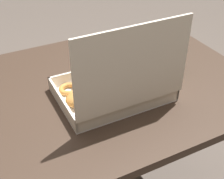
# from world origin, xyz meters

# --- Properties ---
(dining_table) EXTENTS (1.01, 0.80, 0.75)m
(dining_table) POSITION_xyz_m (0.00, 0.00, 0.63)
(dining_table) COLOR #38281E
(dining_table) RESTS_ON ground_plane
(donut_box) EXTENTS (0.37, 0.27, 0.31)m
(donut_box) POSITION_xyz_m (0.04, 0.10, 0.80)
(donut_box) COLOR white
(donut_box) RESTS_ON dining_table
(coffee_mug) EXTENTS (0.07, 0.07, 0.09)m
(coffee_mug) POSITION_xyz_m (-0.25, 0.03, 0.79)
(coffee_mug) COLOR #4C8456
(coffee_mug) RESTS_ON dining_table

